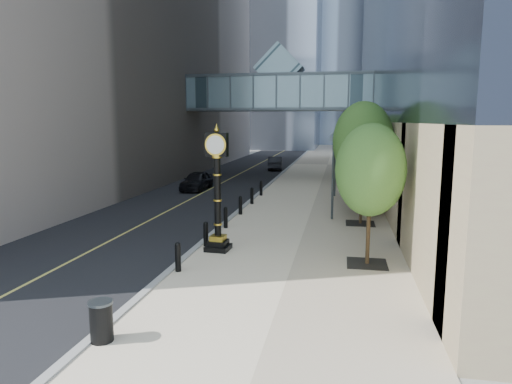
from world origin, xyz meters
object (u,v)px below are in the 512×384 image
(car_far, at_px, (275,163))
(car_near, at_px, (197,181))
(pedestrian, at_px, (369,201))
(trash_bin, at_px, (101,322))
(street_clock, at_px, (218,198))

(car_far, bearing_deg, car_near, 69.44)
(car_far, bearing_deg, pedestrian, 103.08)
(car_near, height_order, car_far, car_near)
(trash_bin, distance_m, car_far, 37.97)
(pedestrian, xyz_separation_m, car_near, (-11.91, 7.56, -0.18))
(trash_bin, xyz_separation_m, car_far, (-1.50, 37.94, 0.18))
(street_clock, height_order, trash_bin, street_clock)
(pedestrian, bearing_deg, car_far, -93.63)
(street_clock, xyz_separation_m, car_far, (-2.15, 30.24, -1.44))
(pedestrian, height_order, car_near, pedestrian)
(trash_bin, distance_m, car_near, 23.43)
(trash_bin, xyz_separation_m, pedestrian, (6.77, 15.30, 0.37))
(street_clock, distance_m, car_near, 16.28)
(car_near, distance_m, car_far, 15.52)
(trash_bin, bearing_deg, street_clock, 85.19)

